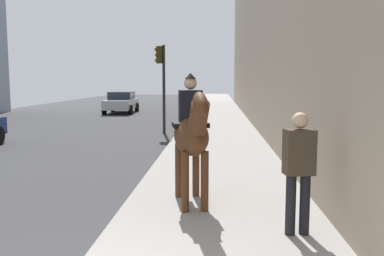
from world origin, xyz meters
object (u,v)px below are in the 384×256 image
traffic_light_near_curb (162,74)px  mounted_horse_near (192,133)px  pedestrian_greeting (299,165)px  car_near_lane (121,102)px

traffic_light_near_curb → mounted_horse_near: bearing=-169.8°
pedestrian_greeting → car_near_lane: pedestrian_greeting is taller
car_near_lane → traffic_light_near_curb: 11.58m
pedestrian_greeting → traffic_light_near_curb: bearing=7.2°
pedestrian_greeting → traffic_light_near_curb: size_ratio=0.46×
mounted_horse_near → traffic_light_near_curb: 10.59m
traffic_light_near_curb → pedestrian_greeting: bearing=-163.7°
traffic_light_near_curb → car_near_lane: bearing=21.4°
car_near_lane → traffic_light_near_curb: (-10.67, -4.17, 1.72)m
car_near_lane → traffic_light_near_curb: bearing=19.8°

